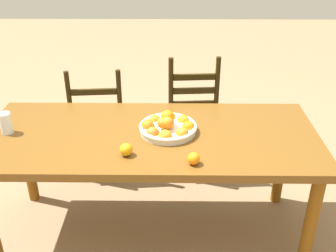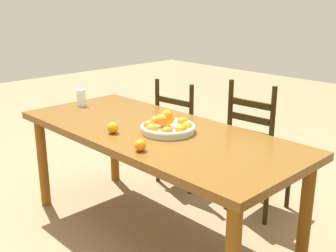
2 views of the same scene
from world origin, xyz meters
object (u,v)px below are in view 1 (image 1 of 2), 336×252
at_px(chair_by_cabinet, 191,118).
at_px(fruit_bowl, 168,127).
at_px(orange_loose_1, 194,159).
at_px(dining_table, 151,146).
at_px(chair_near_window, 99,123).
at_px(drinking_glass, 6,123).
at_px(orange_loose_0, 126,150).

bearing_deg(chair_by_cabinet, fruit_bowl, 72.73).
bearing_deg(orange_loose_1, dining_table, 126.76).
bearing_deg(orange_loose_1, chair_near_window, 122.90).
height_order(fruit_bowl, drinking_glass, fruit_bowl).
relative_size(fruit_bowl, orange_loose_0, 4.91).
bearing_deg(chair_by_cabinet, orange_loose_0, 64.41).
bearing_deg(orange_loose_0, dining_table, 63.74).
height_order(fruit_bowl, orange_loose_0, fruit_bowl).
xyz_separation_m(chair_near_window, fruit_bowl, (0.56, -0.74, 0.37)).
distance_m(chair_by_cabinet, orange_loose_0, 1.13).
bearing_deg(drinking_glass, chair_near_window, 62.12).
bearing_deg(orange_loose_0, orange_loose_1, -12.80).
height_order(orange_loose_0, orange_loose_1, orange_loose_0).
relative_size(chair_by_cabinet, fruit_bowl, 2.93).
relative_size(chair_near_window, drinking_glass, 7.17).
height_order(dining_table, chair_by_cabinet, chair_by_cabinet).
xyz_separation_m(chair_by_cabinet, drinking_glass, (-1.13, -0.76, 0.35)).
bearing_deg(fruit_bowl, orange_loose_0, -130.82).
bearing_deg(drinking_glass, dining_table, -0.10).
bearing_deg(chair_near_window, orange_loose_1, 117.97).
relative_size(chair_near_window, orange_loose_1, 13.99).
bearing_deg(orange_loose_0, chair_by_cabinet, 68.40).
bearing_deg(dining_table, orange_loose_1, -53.24).
bearing_deg(chair_near_window, fruit_bowl, 122.15).
relative_size(fruit_bowl, orange_loose_1, 5.24).
bearing_deg(orange_loose_0, fruit_bowl, 49.18).
relative_size(chair_near_window, orange_loose_0, 13.09).
height_order(chair_by_cabinet, orange_loose_1, chair_by_cabinet).
relative_size(orange_loose_1, drinking_glass, 0.51).
relative_size(chair_by_cabinet, orange_loose_1, 15.36).
distance_m(chair_near_window, drinking_glass, 0.94).
bearing_deg(chair_by_cabinet, dining_table, 65.95).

